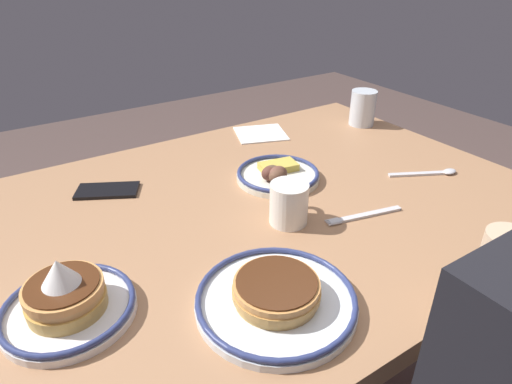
# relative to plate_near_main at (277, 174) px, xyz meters

# --- Properties ---
(dining_table) EXTENTS (1.29, 0.93, 0.73)m
(dining_table) POSITION_rel_plate_near_main_xyz_m (0.09, 0.07, -0.11)
(dining_table) COLOR #A47551
(dining_table) RESTS_ON ground_plane
(plate_near_main) EXTENTS (0.21, 0.21, 0.05)m
(plate_near_main) POSITION_rel_plate_near_main_xyz_m (0.00, 0.00, 0.00)
(plate_near_main) COLOR silver
(plate_near_main) RESTS_ON dining_table
(plate_center_pancakes) EXTENTS (0.26, 0.26, 0.05)m
(plate_center_pancakes) POSITION_rel_plate_near_main_xyz_m (0.26, 0.36, 0.00)
(plate_center_pancakes) COLOR white
(plate_center_pancakes) RESTS_ON dining_table
(plate_far_companion) EXTENTS (0.21, 0.21, 0.11)m
(plate_far_companion) POSITION_rel_plate_near_main_xyz_m (0.55, 0.20, 0.01)
(plate_far_companion) COLOR white
(plate_far_companion) RESTS_ON dining_table
(coffee_mug) EXTENTS (0.10, 0.09, 0.09)m
(coffee_mug) POSITION_rel_plate_near_main_xyz_m (0.09, 0.17, 0.03)
(coffee_mug) COLOR white
(coffee_mug) RESTS_ON dining_table
(drinking_glass) EXTENTS (0.08, 0.08, 0.11)m
(drinking_glass) POSITION_rel_plate_near_main_xyz_m (-0.47, -0.17, 0.03)
(drinking_glass) COLOR silver
(drinking_glass) RESTS_ON dining_table
(cell_phone) EXTENTS (0.16, 0.13, 0.01)m
(cell_phone) POSITION_rel_plate_near_main_xyz_m (0.38, -0.17, -0.01)
(cell_phone) COLOR black
(cell_phone) RESTS_ON dining_table
(paper_napkin) EXTENTS (0.19, 0.18, 0.00)m
(paper_napkin) POSITION_rel_plate_near_main_xyz_m (-0.14, -0.28, -0.01)
(paper_napkin) COLOR white
(paper_napkin) RESTS_ON dining_table
(fork_near) EXTENTS (0.18, 0.06, 0.01)m
(fork_near) POSITION_rel_plate_near_main_xyz_m (-0.06, 0.24, -0.01)
(fork_near) COLOR silver
(fork_near) RESTS_ON dining_table
(tea_spoon) EXTENTS (0.17, 0.09, 0.01)m
(tea_spoon) POSITION_rel_plate_near_main_xyz_m (-0.36, 0.19, -0.01)
(tea_spoon) COLOR silver
(tea_spoon) RESTS_ON dining_table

